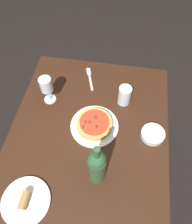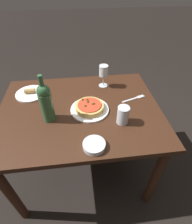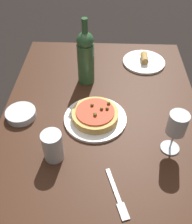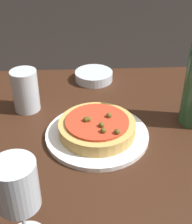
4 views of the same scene
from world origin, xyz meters
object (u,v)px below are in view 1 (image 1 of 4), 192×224
Objects in this scene: dining_table at (88,145)px; wine_glass at (46,86)px; dinner_plate at (94,126)px; pizza at (94,124)px; wine_bottle at (97,166)px; water_cup at (125,95)px; fork at (90,77)px; side_bowl at (153,134)px; side_plate at (26,201)px.

dining_table is 0.41m from wine_glass.
pizza reaches higher than dinner_plate.
water_cup is (0.45, -0.09, -0.08)m from wine_bottle.
fork is at bearing -44.23° from wine_glass.
pizza is 0.24m from water_cup.
side_bowl is (-0.20, -0.17, -0.04)m from water_cup.
wine_bottle is at bearing 169.25° from water_cup.
fork reaches higher than dining_table.
side_plate is (-0.42, 0.55, -0.01)m from side_bowl.
side_plate is (-0.62, 0.38, -0.05)m from water_cup.
pizza is at bearing 88.99° from side_bowl.
dining_table is 0.15m from pizza.
fork is (0.15, 0.23, -0.06)m from water_cup.
pizza reaches higher than side_plate.
side_plate is (-0.77, 0.15, 0.01)m from fork.
wine_glass reaches higher than side_bowl.
water_cup is at bearing -141.85° from fork.
dinner_plate is 0.82× the size of wine_bottle.
fork is at bearing 14.18° from pizza.
pizza is (-0.00, 0.00, 0.02)m from dinner_plate.
wine_bottle is at bearing -60.64° from side_plate.
fork is (0.61, 0.14, -0.13)m from wine_bottle.
side_plate is at bearing -175.21° from wine_glass.
fork is (0.35, 0.40, -0.01)m from side_bowl.
wine_glass is 0.31m from fork.
fork is 0.83× the size of side_plate.
wine_glass is 0.80× the size of side_plate.
wine_glass is 1.41× the size of side_bowl.
wine_bottle is (-0.26, -0.05, 0.13)m from dinner_plate.
dinner_plate is 1.41× the size of fork.
side_plate reaches higher than side_bowl.
water_cup is 0.54× the size of side_plate.
wine_bottle reaches higher than dining_table.
wine_bottle reaches higher than water_cup.
side_bowl is at bearing -79.44° from dining_table.
wine_bottle is 2.52× the size of side_bowl.
wine_glass reaches higher than water_cup.
wine_bottle is at bearing -168.32° from pizza.
dining_table is 3.50× the size of wine_bottle.
wine_bottle is (-0.26, -0.05, 0.11)m from pizza.
dinner_plate reaches higher than dining_table.
pizza is at bearing 143.80° from water_cup.
side_bowl is 0.53m from fork.
water_cup is (0.05, -0.43, -0.07)m from wine_glass.
dining_table is at bearing 170.17° from fork.
water_cup is at bearing -36.20° from pizza.
dinner_plate is 0.30m from wine_bottle.
dinner_plate is at bearing -20.57° from dining_table.
dinner_plate is at bearing -67.61° from pizza.
wine_glass is at bearing 97.27° from water_cup.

